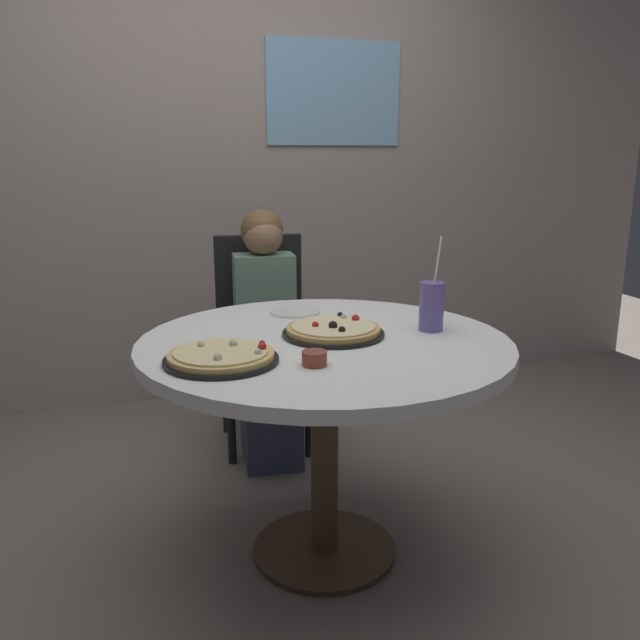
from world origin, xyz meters
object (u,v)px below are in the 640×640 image
object	(u,v)px
plate_small	(295,312)
pizza_cheese	(221,357)
chair_wooden	(262,329)
soda_cup	(431,306)
dining_table	(325,371)
diner_child	(267,349)
sauce_bowl	(314,358)
pizza_veggie	(333,331)

from	to	relation	value
plate_small	pizza_cheese	bearing A→B (deg)	-124.68
pizza_cheese	plate_small	xyz separation A→B (m)	(0.34, 0.50, -0.01)
chair_wooden	soda_cup	world-z (taller)	soda_cup
pizza_cheese	soda_cup	distance (m)	0.72
plate_small	dining_table	bearing A→B (deg)	-90.21
diner_child	plate_small	world-z (taller)	diner_child
diner_child	soda_cup	bearing A→B (deg)	-65.17
chair_wooden	sauce_bowl	xyz separation A→B (m)	(-0.11, -1.23, 0.24)
diner_child	pizza_cheese	bearing A→B (deg)	-109.67
chair_wooden	sauce_bowl	distance (m)	1.25
pizza_cheese	plate_small	distance (m)	0.61
diner_child	pizza_veggie	xyz separation A→B (m)	(0.05, -0.77, 0.28)
diner_child	sauce_bowl	distance (m)	1.09
chair_wooden	soda_cup	xyz separation A→B (m)	(0.36, -0.98, 0.30)
sauce_bowl	pizza_veggie	bearing A→B (deg)	62.10
pizza_cheese	sauce_bowl	size ratio (longest dim) A/B	4.60
chair_wooden	soda_cup	size ratio (longest dim) A/B	3.10
soda_cup	plate_small	xyz separation A→B (m)	(-0.36, 0.36, -0.08)
soda_cup	dining_table	bearing A→B (deg)	-179.26
plate_small	soda_cup	bearing A→B (deg)	-44.60
chair_wooden	pizza_veggie	bearing A→B (deg)	-88.12
pizza_veggie	plate_small	distance (m)	0.33
plate_small	sauce_bowl	bearing A→B (deg)	-100.03
pizza_veggie	sauce_bowl	bearing A→B (deg)	-117.90
pizza_veggie	pizza_cheese	bearing A→B (deg)	-155.97
diner_child	plate_small	xyz separation A→B (m)	(0.01, -0.44, 0.27)
sauce_bowl	pizza_cheese	bearing A→B (deg)	156.84
chair_wooden	pizza_cheese	world-z (taller)	chair_wooden
soda_cup	chair_wooden	bearing A→B (deg)	109.88
chair_wooden	diner_child	world-z (taller)	diner_child
pizza_veggie	soda_cup	bearing A→B (deg)	-5.22
dining_table	diner_child	distance (m)	0.82
diner_child	pizza_veggie	bearing A→B (deg)	-86.55
dining_table	soda_cup	world-z (taller)	soda_cup
chair_wooden	pizza_veggie	size ratio (longest dim) A/B	2.92
plate_small	diner_child	bearing A→B (deg)	91.06
pizza_veggie	pizza_cheese	size ratio (longest dim) A/B	1.01
pizza_cheese	dining_table	bearing A→B (deg)	21.67
diner_child	sauce_bowl	world-z (taller)	diner_child
chair_wooden	dining_table	bearing A→B (deg)	-90.48
diner_child	sauce_bowl	bearing A→B (deg)	-95.37
sauce_bowl	soda_cup	bearing A→B (deg)	27.44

